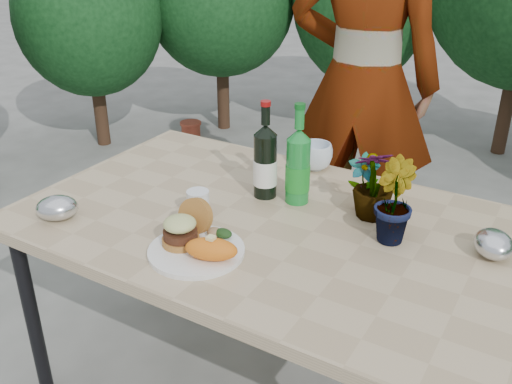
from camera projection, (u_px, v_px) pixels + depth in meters
The scene contains 17 objects.
patio_table at pixel (269, 234), 1.85m from camera, with size 1.60×1.00×0.75m.
shrub_hedge at pixel (474, 24), 2.80m from camera, with size 6.87×5.23×2.50m.
dinner_plate at pixel (196, 251), 1.64m from camera, with size 0.28×0.28×0.01m, color white.
burger_stack at pixel (184, 227), 1.66m from camera, with size 0.11×0.16×0.11m.
sweet_potato at pixel (211, 249), 1.58m from camera, with size 0.15×0.08×0.06m, color orange.
grilled_veg at pixel (219, 233), 1.70m from camera, with size 0.08×0.05×0.03m.
wine_bottle at pixel (265, 162), 1.93m from camera, with size 0.08×0.08×0.34m.
sparkling_water at pixel (298, 167), 1.89m from camera, with size 0.08×0.08×0.34m.
plastic_cup at pixel (198, 205), 1.82m from camera, with size 0.07×0.07×0.10m, color white.
seedling_left at pixel (363, 183), 1.84m from camera, with size 0.10×0.07×0.19m, color #26521C.
seedling_mid at pixel (392, 201), 1.67m from camera, with size 0.14×0.11×0.25m, color #2A571E.
seedling_right at pixel (374, 184), 1.79m from camera, with size 0.13×0.13×0.23m, color #2D5E20.
blue_bowl at pixel (315, 156), 2.17m from camera, with size 0.13×0.13×0.10m, color silver.
foil_packet_left at pixel (57, 208), 1.81m from camera, with size 0.13×0.11×0.08m, color silver.
foil_packet_right at pixel (494, 244), 1.62m from camera, with size 0.13×0.11×0.08m, color silver.
person at pixel (363, 83), 2.56m from camera, with size 0.69×0.45×1.89m, color #9D604E.
terracotta_pot at pixel (191, 130), 4.57m from camera, with size 0.17×0.17×0.14m.
Camera 1 is at (0.79, -1.40, 1.63)m, focal length 40.00 mm.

